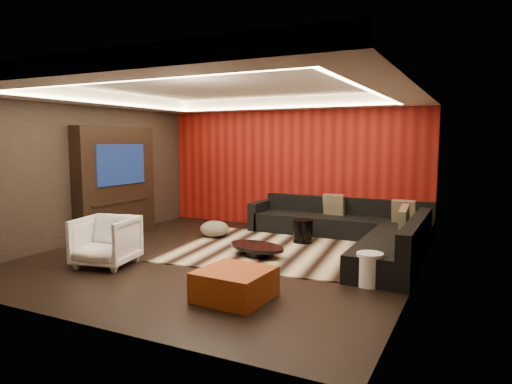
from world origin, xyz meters
The scene contains 26 objects.
floor centered at (0.00, 0.00, -0.01)m, with size 6.00×6.00×0.02m, color black.
ceiling centered at (0.00, 0.00, 2.81)m, with size 6.00×6.00×0.02m, color silver.
wall_back centered at (0.00, 3.01, 1.40)m, with size 6.00×0.02×2.80m, color black.
wall_left centered at (-3.01, 0.00, 1.40)m, with size 0.02×6.00×2.80m, color black.
wall_right centered at (3.01, 0.00, 1.40)m, with size 0.02×6.00×2.80m, color black.
red_feature_wall centered at (0.00, 2.97, 1.40)m, with size 5.98×0.05×2.78m, color #6B0C0A.
soffit_back centered at (0.00, 2.70, 2.69)m, with size 6.00×0.60×0.22m, color silver.
soffit_front centered at (0.00, -2.70, 2.69)m, with size 6.00×0.60×0.22m, color silver.
soffit_left centered at (-2.70, 0.00, 2.69)m, with size 0.60×4.80×0.22m, color silver.
soffit_right centered at (2.70, 0.00, 2.69)m, with size 0.60×4.80×0.22m, color silver.
cove_back centered at (0.00, 2.36, 2.60)m, with size 4.80×0.08×0.04m, color #FFD899.
cove_front centered at (0.00, -2.36, 2.60)m, with size 4.80×0.08×0.04m, color #FFD899.
cove_left centered at (-2.36, 0.00, 2.60)m, with size 0.08×4.80×0.04m, color #FFD899.
cove_right centered at (2.36, 0.00, 2.60)m, with size 0.08×4.80×0.04m, color #FFD899.
tv_surround centered at (-2.85, 0.60, 1.10)m, with size 0.30×2.00×2.20m, color black.
tv_screen centered at (-2.69, 0.60, 1.45)m, with size 0.04×1.30×0.80m, color black.
tv_shelf centered at (-2.69, 0.60, 0.70)m, with size 0.04×1.60×0.04m, color black.
rug centered at (0.79, 0.92, 0.01)m, with size 4.00×3.00×0.02m, color beige.
coffee_table centered at (0.45, 0.33, 0.11)m, with size 1.06×1.06×0.18m, color black.
drum_stool centered at (0.79, 1.59, 0.24)m, with size 0.37×0.37×0.43m, color black.
striped_pouf centered at (-0.96, 1.29, 0.18)m, with size 0.57×0.57×0.32m, color beige.
white_side_table centered at (2.47, -0.36, 0.22)m, with size 0.35×0.35×0.44m, color white.
orange_ottoman centered at (1.10, -1.61, 0.18)m, with size 0.82×0.82×0.37m, color #9E3014.
armchair centered at (-1.39, -1.19, 0.38)m, with size 0.82×0.84×0.77m, color silver.
sectional_sofa centered at (1.73, 1.86, 0.26)m, with size 3.65×3.50×0.75m.
throw_pillows centered at (2.06, 2.15, 0.62)m, with size 1.84×1.56×0.50m.
Camera 1 is at (3.73, -6.33, 1.94)m, focal length 32.00 mm.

